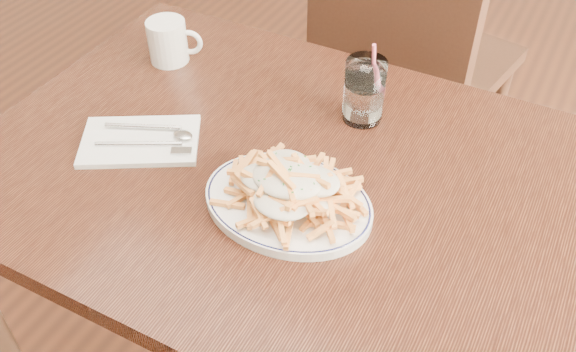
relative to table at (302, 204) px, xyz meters
The scene contains 8 objects.
table is the anchor object (origin of this frame).
chair_far 0.77m from the table, 94.67° to the left, with size 0.55×0.55×1.02m.
fries_plate 0.13m from the table, 78.61° to the right, with size 0.31×0.28×0.02m.
loaded_fries 0.16m from the table, 78.61° to the right, with size 0.26×0.22×0.07m.
napkin 0.32m from the table, 167.34° to the right, with size 0.21×0.14×0.01m, color silver.
cutlery 0.32m from the table, 168.44° to the right, with size 0.19×0.15×0.01m.
water_glass 0.24m from the table, 81.04° to the left, with size 0.08×0.08×0.17m.
coffee_mug 0.48m from the table, 155.15° to the left, with size 0.11×0.08×0.09m.
Camera 1 is at (0.37, -0.75, 1.51)m, focal length 40.00 mm.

